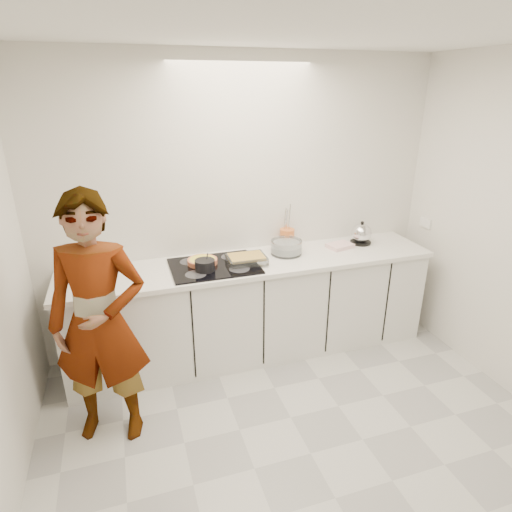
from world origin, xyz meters
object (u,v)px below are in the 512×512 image
object	(u,v)px
hob	(214,266)
cook	(99,323)
tart_dish	(202,261)
kettle	(361,234)
utensil_crock	(287,238)
mixing_bowl	(286,248)
saucepan	(205,265)
baking_dish	(246,259)

from	to	relation	value
hob	cook	size ratio (longest dim) A/B	0.41
tart_dish	kettle	distance (m)	1.55
tart_dish	utensil_crock	size ratio (longest dim) A/B	1.60
tart_dish	kettle	bearing A→B (deg)	2.34
mixing_bowl	kettle	distance (m)	0.78
kettle	mixing_bowl	bearing A→B (deg)	-177.09
saucepan	baking_dish	distance (m)	0.37
cook	tart_dish	bearing A→B (deg)	54.61
saucepan	cook	world-z (taller)	cook
cook	mixing_bowl	bearing A→B (deg)	38.87
hob	kettle	size ratio (longest dim) A/B	3.23
saucepan	kettle	size ratio (longest dim) A/B	0.73
kettle	cook	size ratio (longest dim) A/B	0.13
hob	tart_dish	bearing A→B (deg)	141.96
utensil_crock	hob	bearing A→B (deg)	-160.31
hob	utensil_crock	bearing A→B (deg)	19.69
tart_dish	saucepan	distance (m)	0.15
hob	saucepan	size ratio (longest dim) A/B	4.41
cook	hob	bearing A→B (deg)	49.09
mixing_bowl	cook	world-z (taller)	cook
saucepan	mixing_bowl	distance (m)	0.79
tart_dish	kettle	xyz separation A→B (m)	(1.55, 0.06, 0.06)
tart_dish	baking_dish	bearing A→B (deg)	-14.53
hob	cook	xyz separation A→B (m)	(-0.90, -0.61, -0.04)
tart_dish	mixing_bowl	xyz separation A→B (m)	(0.77, 0.02, 0.02)
saucepan	utensil_crock	size ratio (longest dim) A/B	0.97
mixing_bowl	utensil_crock	distance (m)	0.20
baking_dish	cook	world-z (taller)	cook
hob	cook	world-z (taller)	cook
kettle	tart_dish	bearing A→B (deg)	-177.66
tart_dish	saucepan	bearing A→B (deg)	-93.06
hob	tart_dish	world-z (taller)	tart_dish
mixing_bowl	kettle	xyz separation A→B (m)	(0.78, 0.04, 0.03)
mixing_bowl	kettle	size ratio (longest dim) A/B	1.41
hob	cook	distance (m)	1.09
hob	baking_dish	world-z (taller)	baking_dish
hob	utensil_crock	xyz separation A→B (m)	(0.76, 0.27, 0.08)
tart_dish	baking_dish	size ratio (longest dim) A/B	0.82
hob	tart_dish	xyz separation A→B (m)	(-0.08, 0.07, 0.03)
mixing_bowl	utensil_crock	world-z (taller)	utensil_crock
saucepan	mixing_bowl	bearing A→B (deg)	12.47
tart_dish	utensil_crock	world-z (taller)	utensil_crock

